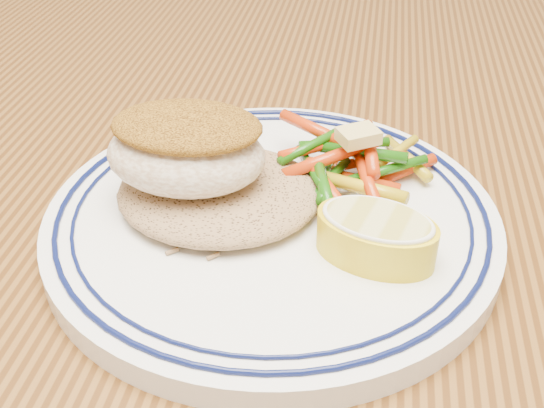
{
  "coord_description": "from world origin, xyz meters",
  "views": [
    {
      "loc": [
        0.08,
        -0.34,
        0.99
      ],
      "look_at": [
        0.03,
        -0.03,
        0.77
      ],
      "focal_mm": 45.0,
      "sensor_mm": 36.0,
      "label": 1
    }
  ],
  "objects_px": {
    "dining_table": "(235,312)",
    "vegetable_pile": "(351,165)",
    "plate": "(272,219)",
    "lemon_wedge": "(376,235)",
    "fish_fillet": "(186,148)",
    "rice_pilaf": "(219,188)"
  },
  "relations": [
    {
      "from": "dining_table",
      "to": "vegetable_pile",
      "type": "xyz_separation_m",
      "value": [
        0.07,
        0.01,
        0.13
      ]
    },
    {
      "from": "plate",
      "to": "vegetable_pile",
      "type": "distance_m",
      "value": 0.06
    },
    {
      "from": "vegetable_pile",
      "to": "lemon_wedge",
      "type": "distance_m",
      "value": 0.07
    },
    {
      "from": "fish_fillet",
      "to": "vegetable_pile",
      "type": "xyz_separation_m",
      "value": [
        0.09,
        0.04,
        -0.02
      ]
    },
    {
      "from": "plate",
      "to": "fish_fillet",
      "type": "distance_m",
      "value": 0.06
    },
    {
      "from": "plate",
      "to": "rice_pilaf",
      "type": "distance_m",
      "value": 0.04
    },
    {
      "from": "plate",
      "to": "fish_fillet",
      "type": "height_order",
      "value": "fish_fillet"
    },
    {
      "from": "dining_table",
      "to": "lemon_wedge",
      "type": "relative_size",
      "value": 21.02
    },
    {
      "from": "rice_pilaf",
      "to": "vegetable_pile",
      "type": "height_order",
      "value": "vegetable_pile"
    },
    {
      "from": "plate",
      "to": "rice_pilaf",
      "type": "height_order",
      "value": "rice_pilaf"
    },
    {
      "from": "rice_pilaf",
      "to": "vegetable_pile",
      "type": "distance_m",
      "value": 0.08
    },
    {
      "from": "dining_table",
      "to": "vegetable_pile",
      "type": "distance_m",
      "value": 0.14
    },
    {
      "from": "plate",
      "to": "lemon_wedge",
      "type": "bearing_deg",
      "value": -27.46
    },
    {
      "from": "fish_fillet",
      "to": "vegetable_pile",
      "type": "bearing_deg",
      "value": 22.6
    },
    {
      "from": "dining_table",
      "to": "rice_pilaf",
      "type": "xyz_separation_m",
      "value": [
        0.0,
        -0.03,
        0.12
      ]
    },
    {
      "from": "rice_pilaf",
      "to": "lemon_wedge",
      "type": "distance_m",
      "value": 0.09
    },
    {
      "from": "plate",
      "to": "vegetable_pile",
      "type": "bearing_deg",
      "value": 40.5
    },
    {
      "from": "plate",
      "to": "fish_fillet",
      "type": "xyz_separation_m",
      "value": [
        -0.05,
        -0.0,
        0.04
      ]
    },
    {
      "from": "fish_fillet",
      "to": "lemon_wedge",
      "type": "bearing_deg",
      "value": -15.38
    },
    {
      "from": "rice_pilaf",
      "to": "lemon_wedge",
      "type": "relative_size",
      "value": 1.63
    },
    {
      "from": "plate",
      "to": "vegetable_pile",
      "type": "height_order",
      "value": "vegetable_pile"
    },
    {
      "from": "dining_table",
      "to": "fish_fillet",
      "type": "bearing_deg",
      "value": -116.5
    }
  ]
}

